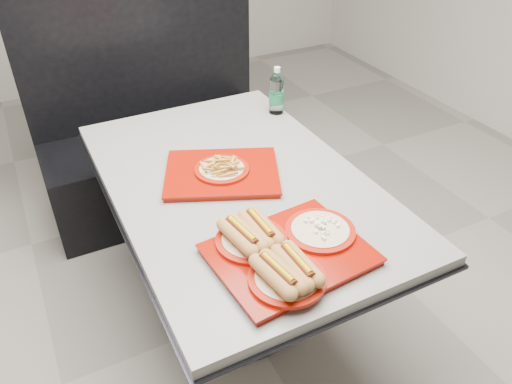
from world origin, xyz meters
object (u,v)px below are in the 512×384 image
diner_table (238,215)px  booth_bench (158,136)px  tray_far (222,171)px  water_bottle (277,93)px  tray_near (284,250)px

diner_table → booth_bench: 1.11m
booth_bench → tray_far: (-0.04, -1.04, 0.37)m
diner_table → water_bottle: 0.65m
water_bottle → tray_near: bearing=-117.6°
tray_near → tray_far: tray_near is taller
tray_far → tray_near: bearing=-92.4°
tray_near → tray_far: 0.51m
booth_bench → tray_near: (-0.06, -1.55, 0.38)m
diner_table → booth_bench: booth_bench is taller
tray_far → water_bottle: size_ratio=2.36×
booth_bench → tray_near: size_ratio=2.77×
booth_bench → water_bottle: (0.41, -0.66, 0.44)m
tray_far → water_bottle: (0.45, 0.39, 0.07)m
water_bottle → booth_bench: bearing=121.7°
booth_bench → water_bottle: bearing=-58.3°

